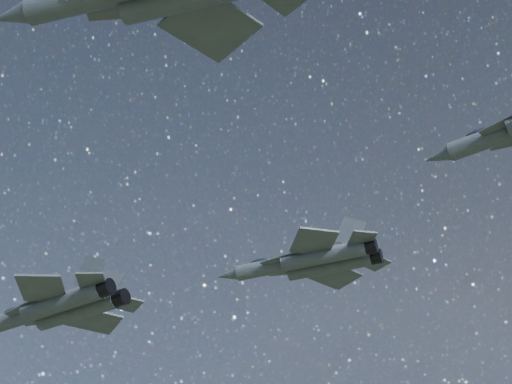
% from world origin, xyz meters
% --- Properties ---
extents(jet_lead, '(18.41, 12.95, 4.65)m').
position_xyz_m(jet_lead, '(-24.14, 5.10, 139.74)').
color(jet_lead, '#363E44').
extents(jet_left, '(16.55, 11.64, 4.18)m').
position_xyz_m(jet_left, '(-2.32, 13.40, 143.53)').
color(jet_left, '#363E44').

